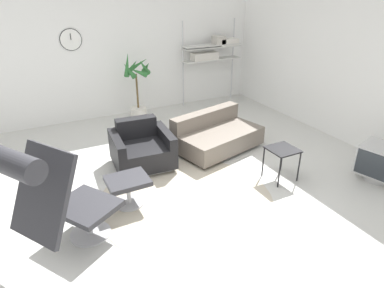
% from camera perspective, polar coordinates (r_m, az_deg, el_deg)
% --- Properties ---
extents(ground_plane, '(12.00, 12.00, 0.00)m').
position_cam_1_polar(ground_plane, '(4.61, -1.42, -7.68)').
color(ground_plane, silver).
extents(wall_back, '(12.00, 0.09, 2.80)m').
position_cam_1_polar(wall_back, '(7.04, -13.87, 15.62)').
color(wall_back, white).
rests_on(wall_back, ground_plane).
extents(wall_right, '(0.06, 12.00, 2.80)m').
position_cam_1_polar(wall_right, '(6.08, 27.10, 12.15)').
color(wall_right, white).
rests_on(wall_right, ground_plane).
extents(round_rug, '(2.24, 2.24, 0.01)m').
position_cam_1_polar(round_rug, '(4.43, -1.06, -9.18)').
color(round_rug, '#BCB29E').
rests_on(round_rug, ground_plane).
extents(lounge_chair, '(1.17, 1.04, 1.29)m').
position_cam_1_polar(lounge_chair, '(3.44, -22.50, -7.30)').
color(lounge_chair, '#BCBCC1').
rests_on(lounge_chair, ground_plane).
extents(ottoman, '(0.50, 0.43, 0.37)m').
position_cam_1_polar(ottoman, '(4.27, -10.65, -6.71)').
color(ottoman, '#BCBCC1').
rests_on(ottoman, ground_plane).
extents(armchair_red, '(0.91, 0.85, 0.67)m').
position_cam_1_polar(armchair_red, '(5.14, -8.37, -0.98)').
color(armchair_red, silver).
rests_on(armchair_red, ground_plane).
extents(couch_low, '(1.52, 1.11, 0.59)m').
position_cam_1_polar(couch_low, '(5.63, 4.04, 1.31)').
color(couch_low, black).
rests_on(couch_low, ground_plane).
extents(side_table, '(0.38, 0.38, 0.47)m').
position_cam_1_polar(side_table, '(4.83, 14.81, -1.39)').
color(side_table, black).
rests_on(side_table, ground_plane).
extents(crt_television, '(0.60, 0.64, 0.51)m').
position_cam_1_polar(crt_television, '(5.37, 28.93, -2.65)').
color(crt_television, '#B7B7B7').
rests_on(crt_television, ground_plane).
extents(potted_plant, '(0.58, 0.63, 1.32)m').
position_cam_1_polar(potted_plant, '(6.80, -9.04, 8.88)').
color(potted_plant, silver).
rests_on(potted_plant, ground_plane).
extents(shelf_unit, '(1.32, 0.28, 1.80)m').
position_cam_1_polar(shelf_unit, '(7.64, 3.60, 15.43)').
color(shelf_unit, '#BCBCC1').
rests_on(shelf_unit, ground_plane).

